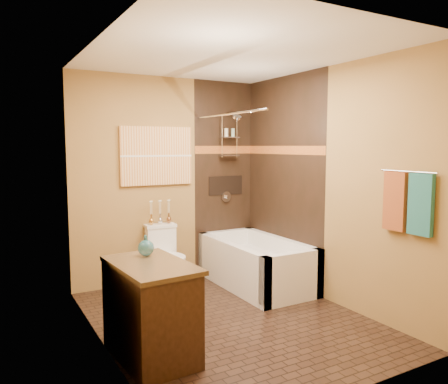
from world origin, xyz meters
TOP-DOWN VIEW (x-y plane):
  - floor at (0.00, 0.00)m, footprint 3.00×3.00m
  - wall_left at (-1.20, 0.00)m, footprint 0.02×3.00m
  - wall_right at (1.20, 0.00)m, footprint 0.02×3.00m
  - wall_back at (0.00, 1.50)m, footprint 2.40×0.02m
  - wall_front at (0.00, -1.50)m, footprint 2.40×0.02m
  - ceiling at (0.00, 0.00)m, footprint 3.00×3.00m
  - alcove_tile_back at (0.78, 1.49)m, footprint 0.85×0.01m
  - alcove_tile_right at (1.19, 0.75)m, footprint 0.01×1.50m
  - mosaic_band_back at (0.78, 1.48)m, footprint 0.85×0.01m
  - mosaic_band_right at (1.18, 0.75)m, footprint 0.01×1.50m
  - alcove_niche at (0.80, 1.48)m, footprint 0.50×0.01m
  - shower_fixtures at (0.80, 1.38)m, footprint 0.24×0.33m
  - curtain_rod at (0.40, 0.75)m, footprint 0.03×1.55m
  - towel_bar at (1.15, -1.05)m, footprint 0.02×0.55m
  - towel_teal at (1.16, -1.18)m, footprint 0.05×0.22m
  - towel_rust at (1.16, -0.92)m, footprint 0.05×0.22m
  - sunset_painting at (-0.16, 1.48)m, footprint 0.90×0.04m
  - vanity_mirror at (-1.19, -0.35)m, footprint 0.01×1.00m
  - bathtub at (0.80, 0.75)m, footprint 0.80×1.50m
  - toilet at (-0.16, 1.23)m, footprint 0.38×0.56m
  - vanity at (-0.92, -0.35)m, footprint 0.59×0.90m
  - teal_bottle at (-0.87, -0.12)m, footprint 0.16×0.16m
  - bud_vases at (-0.16, 1.39)m, footprint 0.29×0.06m

SIDE VIEW (x-z plane):
  - floor at x=0.00m, z-range 0.00..0.00m
  - bathtub at x=0.80m, z-range -0.05..0.50m
  - toilet at x=-0.16m, z-range 0.00..0.73m
  - vanity at x=-0.92m, z-range 0.00..0.77m
  - teal_bottle at x=-0.87m, z-range 0.74..0.96m
  - bud_vases at x=-0.16m, z-range 0.74..1.02m
  - alcove_niche at x=0.80m, z-range 1.02..1.27m
  - towel_teal at x=1.16m, z-range 0.92..1.44m
  - towel_rust at x=1.16m, z-range 0.92..1.44m
  - wall_left at x=-1.20m, z-range 0.00..2.50m
  - wall_right at x=1.20m, z-range 0.00..2.50m
  - wall_back at x=0.00m, z-range 0.00..2.50m
  - wall_front at x=0.00m, z-range 0.00..2.50m
  - alcove_tile_back at x=0.78m, z-range 0.00..2.50m
  - alcove_tile_right at x=1.19m, z-range 0.00..2.50m
  - towel_bar at x=1.15m, z-range 1.44..1.46m
  - vanity_mirror at x=-1.19m, z-range 1.05..1.95m
  - sunset_painting at x=-0.16m, z-range 1.20..1.90m
  - mosaic_band_back at x=0.78m, z-range 1.57..1.67m
  - mosaic_band_right at x=1.18m, z-range 1.57..1.67m
  - shower_fixtures at x=0.80m, z-range 1.08..2.25m
  - curtain_rod at x=0.40m, z-range 2.01..2.03m
  - ceiling at x=0.00m, z-range 2.50..2.50m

